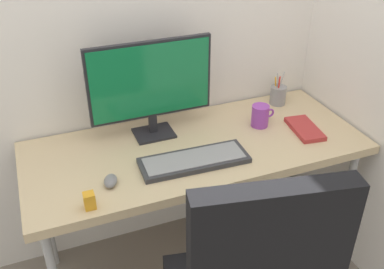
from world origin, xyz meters
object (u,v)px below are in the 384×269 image
at_px(monitor, 151,83).
at_px(notebook, 305,129).
at_px(mouse, 111,181).
at_px(desk_clamp_accessory, 89,201).
at_px(keyboard, 194,160).
at_px(pen_holder, 278,95).
at_px(coffee_mug, 260,116).

distance_m(monitor, notebook, 0.77).
distance_m(mouse, desk_clamp_accessory, 0.15).
xyz_separation_m(monitor, keyboard, (0.09, -0.30, -0.25)).
xyz_separation_m(pen_holder, desk_clamp_accessory, (-1.10, -0.48, -0.02)).
bearing_deg(monitor, keyboard, -73.12).
bearing_deg(desk_clamp_accessory, keyboard, 15.39).
height_order(keyboard, coffee_mug, coffee_mug).
bearing_deg(mouse, notebook, 23.38).
relative_size(mouse, notebook, 0.38).
xyz_separation_m(monitor, pen_holder, (0.72, 0.05, -0.21)).
xyz_separation_m(keyboard, notebook, (0.60, 0.05, -0.00)).
xyz_separation_m(keyboard, mouse, (-0.37, -0.02, 0.01)).
bearing_deg(keyboard, desk_clamp_accessory, -164.61).
bearing_deg(coffee_mug, mouse, -165.90).
height_order(monitor, desk_clamp_accessory, monitor).
bearing_deg(mouse, pen_holder, 39.59).
height_order(monitor, coffee_mug, monitor).
bearing_deg(keyboard, coffee_mug, 23.11).
bearing_deg(monitor, pen_holder, 4.22).
distance_m(monitor, mouse, 0.49).
bearing_deg(desk_clamp_accessory, notebook, 9.72).
relative_size(mouse, coffee_mug, 0.71).
distance_m(keyboard, notebook, 0.60).
relative_size(keyboard, coffee_mug, 3.99).
bearing_deg(notebook, mouse, -168.14).
height_order(keyboard, pen_holder, pen_holder).
bearing_deg(monitor, mouse, -131.10).
distance_m(keyboard, desk_clamp_accessory, 0.49).
bearing_deg(desk_clamp_accessory, mouse, 47.25).
bearing_deg(pen_holder, mouse, -159.52).
height_order(pen_holder, coffee_mug, pen_holder).
bearing_deg(notebook, desk_clamp_accessory, -162.69).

